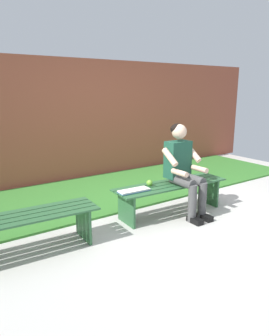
# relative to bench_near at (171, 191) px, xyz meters

# --- Properties ---
(ground_plane) EXTENTS (10.00, 7.00, 0.04)m
(ground_plane) POSITION_rel_bench_near_xyz_m (1.01, 1.00, -0.34)
(ground_plane) COLOR beige
(grass_strip) EXTENTS (9.00, 1.91, 0.03)m
(grass_strip) POSITION_rel_bench_near_xyz_m (1.01, -1.32, -0.31)
(grass_strip) COLOR #387A2D
(grass_strip) RESTS_ON ground
(brick_wall) EXTENTS (9.50, 0.24, 2.22)m
(brick_wall) POSITION_rel_bench_near_xyz_m (0.50, -2.46, 0.79)
(brick_wall) COLOR #9E4C38
(brick_wall) RESTS_ON ground
(bench_near) EXTENTS (1.67, 0.52, 0.42)m
(bench_near) POSITION_rel_bench_near_xyz_m (0.00, 0.00, 0.00)
(bench_near) COLOR #2D6038
(bench_near) RESTS_ON ground
(bench_far) EXTENTS (1.64, 0.52, 0.42)m
(bench_far) POSITION_rel_bench_near_xyz_m (2.02, -0.00, -0.00)
(bench_far) COLOR #2D6038
(bench_far) RESTS_ON ground
(person_seated) EXTENTS (0.50, 0.69, 1.23)m
(person_seated) POSITION_rel_bench_near_xyz_m (-0.12, 0.10, 0.35)
(person_seated) COLOR #1E513D
(person_seated) RESTS_ON ground
(apple) EXTENTS (0.08, 0.08, 0.08)m
(apple) POSITION_rel_bench_near_xyz_m (0.30, -0.09, 0.14)
(apple) COLOR #72B738
(apple) RESTS_ON bench_near
(book_open) EXTENTS (0.42, 0.18, 0.02)m
(book_open) POSITION_rel_bench_near_xyz_m (0.60, -0.01, 0.11)
(book_open) COLOR white
(book_open) RESTS_ON bench_near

